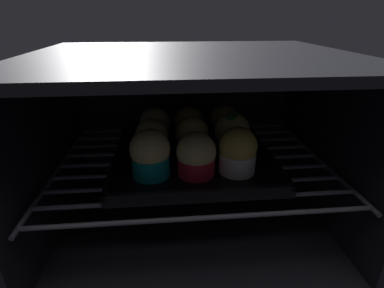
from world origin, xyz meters
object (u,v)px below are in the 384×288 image
(baking_tray, at_px, (192,156))
(muffin_row0_col1, at_px, (198,155))
(muffin_row0_col2, at_px, (238,151))
(muffin_row1_col0, at_px, (152,139))
(muffin_row1_col1, at_px, (192,138))
(muffin_row1_col2, at_px, (232,134))
(muffin_row2_col0, at_px, (155,126))
(muffin_row2_col2, at_px, (224,123))
(muffin_row2_col1, at_px, (188,125))
(muffin_row0_col0, at_px, (150,154))

(baking_tray, distance_m, muffin_row0_col1, 0.09)
(muffin_row0_col2, xyz_separation_m, muffin_row1_col0, (-0.16, 0.08, -0.01))
(muffin_row1_col1, height_order, muffin_row1_col2, muffin_row1_col2)
(muffin_row0_col2, xyz_separation_m, muffin_row1_col1, (-0.08, 0.08, -0.00))
(muffin_row0_col2, distance_m, muffin_row1_col1, 0.11)
(muffin_row1_col2, bearing_deg, muffin_row1_col1, -179.76)
(muffin_row1_col0, bearing_deg, muffin_row0_col2, -27.55)
(baking_tray, xyz_separation_m, muffin_row2_col0, (-0.08, 0.08, 0.04))
(muffin_row1_col0, relative_size, muffin_row2_col2, 0.99)
(muffin_row0_col1, xyz_separation_m, muffin_row1_col2, (0.08, 0.08, 0.00))
(muffin_row2_col0, bearing_deg, muffin_row2_col1, -1.68)
(muffin_row2_col1, distance_m, muffin_row2_col2, 0.08)
(muffin_row0_col2, xyz_separation_m, muffin_row2_col2, (0.01, 0.16, -0.00))
(muffin_row0_col0, xyz_separation_m, muffin_row0_col2, (0.16, -0.00, -0.00))
(muffin_row2_col2, bearing_deg, muffin_row0_col0, -135.88)
(muffin_row0_col1, bearing_deg, muffin_row1_col2, 45.23)
(baking_tray, xyz_separation_m, muffin_row2_col1, (-0.00, 0.07, 0.04))
(muffin_row1_col0, xyz_separation_m, muffin_row1_col2, (0.16, -0.00, 0.01))
(muffin_row2_col0, bearing_deg, muffin_row1_col1, -45.80)
(muffin_row2_col1, bearing_deg, muffin_row2_col0, 178.32)
(muffin_row0_col0, distance_m, muffin_row0_col2, 0.16)
(baking_tray, distance_m, muffin_row2_col2, 0.12)
(baking_tray, relative_size, muffin_row1_col1, 3.84)
(muffin_row1_col1, relative_size, muffin_row2_col1, 1.03)
(muffin_row1_col2, relative_size, muffin_row2_col1, 1.13)
(muffin_row1_col2, height_order, muffin_row2_col1, muffin_row1_col2)
(muffin_row0_col1, distance_m, muffin_row1_col1, 0.08)
(muffin_row1_col1, bearing_deg, muffin_row2_col2, 44.87)
(muffin_row1_col2, xyz_separation_m, muffin_row2_col1, (-0.08, 0.08, -0.01))
(muffin_row2_col0, relative_size, muffin_row2_col2, 1.00)
(muffin_row0_col1, distance_m, muffin_row0_col2, 0.07)
(muffin_row0_col2, distance_m, muffin_row1_col0, 0.18)
(muffin_row1_col2, xyz_separation_m, muffin_row2_col0, (-0.16, 0.08, -0.00))
(muffin_row0_col2, relative_size, muffin_row1_col1, 1.06)
(muffin_row1_col0, xyz_separation_m, muffin_row2_col1, (0.08, 0.07, 0.00))
(baking_tray, xyz_separation_m, muffin_row1_col1, (0.00, -0.00, 0.04))
(muffin_row0_col0, xyz_separation_m, muffin_row2_col2, (0.16, 0.16, -0.01))
(muffin_row1_col1, height_order, muffin_row2_col1, muffin_row1_col1)
(muffin_row0_col1, height_order, muffin_row1_col2, muffin_row1_col2)
(muffin_row1_col1, xyz_separation_m, muffin_row1_col2, (0.08, 0.00, 0.00))
(muffin_row1_col0, distance_m, muffin_row1_col1, 0.08)
(muffin_row0_col2, bearing_deg, muffin_row2_col0, 134.32)
(muffin_row1_col0, bearing_deg, muffin_row2_col1, 41.90)
(muffin_row1_col2, bearing_deg, muffin_row0_col2, -94.53)
(muffin_row1_col1, bearing_deg, baking_tray, 94.30)
(muffin_row0_col1, xyz_separation_m, muffin_row1_col0, (-0.08, 0.08, -0.00))
(muffin_row2_col1, relative_size, muffin_row2_col2, 1.01)
(baking_tray, distance_m, muffin_row2_col0, 0.12)
(muffin_row1_col2, bearing_deg, muffin_row1_col0, 178.40)
(muffin_row1_col2, relative_size, muffin_row2_col0, 1.14)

